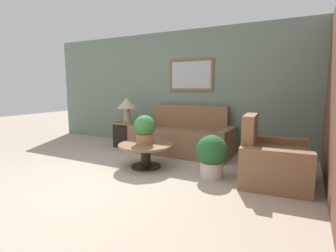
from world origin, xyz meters
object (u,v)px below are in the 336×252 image
object	(u,v)px
couch_main	(183,138)
table_lamp	(127,105)
armchair	(273,161)
side_table	(127,134)
potted_plant_on_table	(145,129)
coffee_table	(146,150)
potted_plant_floor	(212,155)

from	to	relation	value
couch_main	table_lamp	size ratio (longest dim) A/B	3.72
armchair	side_table	world-z (taller)	armchair
couch_main	potted_plant_on_table	distance (m)	1.28
armchair	couch_main	bearing A→B (deg)	58.14
armchair	potted_plant_on_table	bearing A→B (deg)	92.74
table_lamp	potted_plant_on_table	xyz separation A→B (m)	(1.22, -1.14, -0.31)
side_table	table_lamp	distance (m)	0.67
armchair	table_lamp	xyz separation A→B (m)	(-3.23, 0.88, 0.66)
armchair	potted_plant_on_table	xyz separation A→B (m)	(-2.02, -0.26, 0.35)
armchair	side_table	distance (m)	3.35
coffee_table	potted_plant_on_table	world-z (taller)	potted_plant_on_table
side_table	potted_plant_floor	xyz separation A→B (m)	(2.40, -1.13, 0.06)
armchair	coffee_table	distance (m)	2.01
potted_plant_on_table	potted_plant_floor	distance (m)	1.23
couch_main	armchair	xyz separation A→B (m)	(1.87, -0.96, -0.00)
potted_plant_on_table	side_table	bearing A→B (deg)	136.84
potted_plant_floor	couch_main	bearing A→B (deg)	130.48
side_table	table_lamp	size ratio (longest dim) A/B	1.03
armchair	potted_plant_floor	distance (m)	0.87
table_lamp	potted_plant_floor	xyz separation A→B (m)	(2.40, -1.13, -0.61)
potted_plant_on_table	potted_plant_floor	world-z (taller)	potted_plant_on_table
coffee_table	table_lamp	xyz separation A→B (m)	(-1.24, 1.15, 0.67)
potted_plant_on_table	table_lamp	bearing A→B (deg)	136.84
coffee_table	potted_plant_floor	size ratio (longest dim) A/B	1.43
table_lamp	potted_plant_floor	distance (m)	2.73
couch_main	table_lamp	bearing A→B (deg)	-176.61
side_table	potted_plant_floor	size ratio (longest dim) A/B	0.87
coffee_table	armchair	bearing A→B (deg)	7.75
side_table	potted_plant_floor	bearing A→B (deg)	-25.26
coffee_table	side_table	world-z (taller)	side_table
coffee_table	side_table	bearing A→B (deg)	137.18
couch_main	potted_plant_on_table	xyz separation A→B (m)	(-0.15, -1.22, 0.35)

